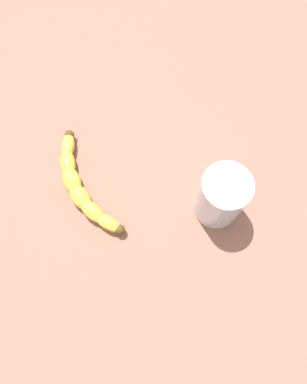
% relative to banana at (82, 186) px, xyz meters
% --- Properties ---
extents(wooden_tabletop, '(1.20, 1.20, 0.03)m').
position_rel_banana_xyz_m(wooden_tabletop, '(-0.06, -0.10, -0.03)').
color(wooden_tabletop, '#8F5D4E').
rests_on(wooden_tabletop, ground).
extents(banana, '(0.23, 0.11, 0.03)m').
position_rel_banana_xyz_m(banana, '(0.00, 0.00, 0.00)').
color(banana, yellow).
rests_on(banana, wooden_tabletop).
extents(smoothie_glass, '(0.09, 0.09, 0.12)m').
position_rel_banana_xyz_m(smoothie_glass, '(-0.07, -0.25, 0.04)').
color(smoothie_glass, silver).
rests_on(smoothie_glass, wooden_tabletop).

